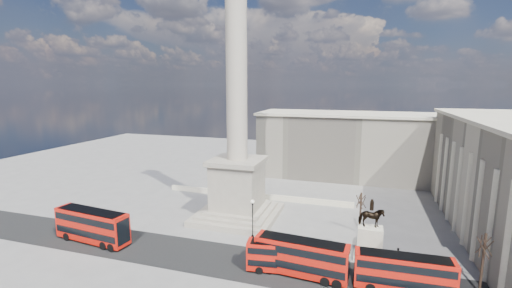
{
  "coord_description": "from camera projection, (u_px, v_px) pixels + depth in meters",
  "views": [
    {
      "loc": [
        20.71,
        -50.11,
        23.61
      ],
      "look_at": [
        3.85,
        3.69,
        13.85
      ],
      "focal_mm": 24.0,
      "sensor_mm": 36.0,
      "label": 1
    }
  ],
  "objects": [
    {
      "name": "red_bus_d",
      "position": [
        404.0,
        273.0,
        39.26
      ],
      "size": [
        10.95,
        2.94,
        4.41
      ],
      "rotation": [
        0.0,
        0.0,
        0.04
      ],
      "color": "red",
      "rests_on": "ground"
    },
    {
      "name": "bare_tree_near",
      "position": [
        485.0,
        244.0,
        38.33
      ],
      "size": [
        1.74,
        1.74,
        7.63
      ],
      "rotation": [
        0.0,
        0.0,
        0.22
      ],
      "color": "#332319",
      "rests_on": "ground"
    },
    {
      "name": "victorian_lamp",
      "position": [
        253.0,
        216.0,
        52.62
      ],
      "size": [
        0.54,
        0.54,
        6.29
      ],
      "rotation": [
        0.0,
        0.0,
        -0.23
      ],
      "color": "black",
      "rests_on": "ground"
    },
    {
      "name": "nelsons_column",
      "position": [
        237.0,
        147.0,
        59.74
      ],
      "size": [
        14.0,
        14.0,
        49.85
      ],
      "color": "#A79D8B",
      "rests_on": "ground"
    },
    {
      "name": "pedestrian_standing",
      "position": [
        398.0,
        254.0,
        46.74
      ],
      "size": [
        1.0,
        0.9,
        1.69
      ],
      "primitive_type": "imported",
      "rotation": [
        0.0,
        0.0,
        3.52
      ],
      "color": "black",
      "rests_on": "ground"
    },
    {
      "name": "red_bus_a",
      "position": [
        93.0,
        225.0,
        51.67
      ],
      "size": [
        12.65,
        4.12,
        5.04
      ],
      "rotation": [
        0.0,
        0.0,
        -0.11
      ],
      "color": "red",
      "rests_on": "ground"
    },
    {
      "name": "bare_tree_far",
      "position": [
        488.0,
        191.0,
        59.5
      ],
      "size": [
        1.68,
        1.68,
        6.87
      ],
      "rotation": [
        0.0,
        0.0,
        0.22
      ],
      "color": "#332319",
      "rests_on": "ground"
    },
    {
      "name": "asphalt_road",
      "position": [
        234.0,
        261.0,
        46.37
      ],
      "size": [
        120.0,
        9.0,
        0.01
      ],
      "primitive_type": "cube",
      "color": "black",
      "rests_on": "ground"
    },
    {
      "name": "balustrade_wall",
      "position": [
        256.0,
        196.0,
        72.19
      ],
      "size": [
        40.0,
        0.6,
        1.1
      ],
      "primitive_type": "cube",
      "color": "beige",
      "rests_on": "ground"
    },
    {
      "name": "ground",
      "position": [
        228.0,
        228.0,
        57.24
      ],
      "size": [
        180.0,
        180.0,
        0.0
      ],
      "primitive_type": "plane",
      "color": "gray",
      "rests_on": "ground"
    },
    {
      "name": "equestrian_statue",
      "position": [
        370.0,
        238.0,
        46.8
      ],
      "size": [
        4.09,
        3.07,
        8.49
      ],
      "color": "beige",
      "rests_on": "ground"
    },
    {
      "name": "pedestrian_crossing",
      "position": [
        283.0,
        250.0,
        47.73
      ],
      "size": [
        0.83,
        1.15,
        1.82
      ],
      "primitive_type": "imported",
      "rotation": [
        0.0,
        0.0,
        1.98
      ],
      "color": "black",
      "rests_on": "ground"
    },
    {
      "name": "bare_tree_mid",
      "position": [
        361.0,
        200.0,
        54.57
      ],
      "size": [
        1.85,
        1.85,
        7.02
      ],
      "rotation": [
        0.0,
        0.0,
        -0.14
      ],
      "color": "#332319",
      "rests_on": "ground"
    },
    {
      "name": "red_bus_b",
      "position": [
        286.0,
        257.0,
        43.36
      ],
      "size": [
        10.1,
        3.59,
        4.01
      ],
      "rotation": [
        0.0,
        0.0,
        0.14
      ],
      "color": "red",
      "rests_on": "ground"
    },
    {
      "name": "pedestrian_walking",
      "position": [
        372.0,
        262.0,
        44.25
      ],
      "size": [
        0.77,
        0.57,
        1.92
      ],
      "primitive_type": "imported",
      "rotation": [
        0.0,
        0.0,
        0.16
      ],
      "color": "black",
      "rests_on": "ground"
    },
    {
      "name": "red_bus_c",
      "position": [
        302.0,
        257.0,
        42.53
      ],
      "size": [
        11.79,
        3.61,
        4.71
      ],
      "rotation": [
        0.0,
        0.0,
        -0.08
      ],
      "color": "red",
      "rests_on": "ground"
    },
    {
      "name": "building_northeast",
      "position": [
        358.0,
        145.0,
        87.54
      ],
      "size": [
        51.0,
        17.0,
        16.6
      ],
      "color": "#B5AB94",
      "rests_on": "ground"
    }
  ]
}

